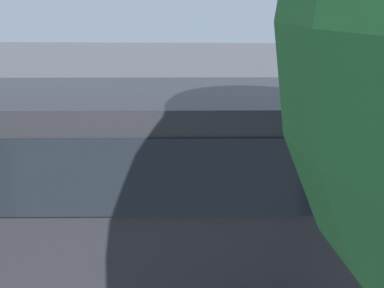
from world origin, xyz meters
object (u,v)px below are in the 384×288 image
object	(u,v)px
parked_motorcycle_silver	(117,204)
stunt_motorcycle	(220,124)
spectator_left	(151,170)
spectator_far_left	(217,169)
parked_motorcycle_dark	(313,210)
tour_bus	(162,196)
spectator_centre	(93,167)

from	to	relation	value
parked_motorcycle_silver	stunt_motorcycle	size ratio (longest dim) A/B	1.02
spectator_left	parked_motorcycle_silver	distance (m)	1.05
spectator_far_left	parked_motorcycle_dark	bearing A→B (deg)	160.34
spectator_left	tour_bus	bearing A→B (deg)	100.37
stunt_motorcycle	parked_motorcycle_silver	bearing A→B (deg)	65.46
spectator_far_left	parked_motorcycle_silver	distance (m)	2.20
parked_motorcycle_dark	spectator_centre	bearing A→B (deg)	-9.34
tour_bus	spectator_left	world-z (taller)	tour_bus
spectator_centre	parked_motorcycle_dark	world-z (taller)	spectator_centre
spectator_far_left	stunt_motorcycle	distance (m)	4.21
parked_motorcycle_silver	stunt_motorcycle	bearing A→B (deg)	-114.54
parked_motorcycle_dark	tour_bus	bearing A→B (deg)	38.37
spectator_far_left	parked_motorcycle_dark	distance (m)	2.11
spectator_far_left	spectator_left	world-z (taller)	spectator_far_left
tour_bus	spectator_left	xyz separation A→B (m)	(0.55, -2.99, -0.65)
parked_motorcycle_dark	stunt_motorcycle	size ratio (longest dim) A/B	1.02
spectator_far_left	spectator_left	size ratio (longest dim) A/B	1.06
spectator_centre	spectator_far_left	bearing A→B (deg)	178.55
tour_bus	spectator_left	size ratio (longest dim) A/B	5.81
spectator_left	spectator_centre	world-z (taller)	spectator_centre
spectator_left	stunt_motorcycle	xyz separation A→B (m)	(-1.54, -4.10, -0.01)
tour_bus	parked_motorcycle_dark	size ratio (longest dim) A/B	4.80
tour_bus	spectator_centre	distance (m)	3.49
tour_bus	parked_motorcycle_silver	size ratio (longest dim) A/B	4.77
parked_motorcycle_dark	parked_motorcycle_silver	bearing A→B (deg)	-1.89
parked_motorcycle_silver	parked_motorcycle_dark	distance (m)	3.96
parked_motorcycle_dark	spectator_left	bearing A→B (deg)	-13.37
parked_motorcycle_dark	stunt_motorcycle	distance (m)	5.23
spectator_centre	stunt_motorcycle	bearing A→B (deg)	-123.84
spectator_left	stunt_motorcycle	distance (m)	4.38
spectator_left	parked_motorcycle_silver	xyz separation A→B (m)	(0.63, 0.66, -0.51)
spectator_left	spectator_centre	xyz separation A→B (m)	(1.23, 0.04, 0.07)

